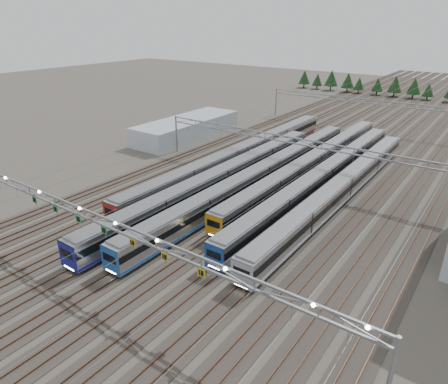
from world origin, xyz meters
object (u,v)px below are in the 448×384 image
Objects in this scene: train_a at (241,155)px; west_shed at (187,128)px; gantry_mid at (292,145)px; train_f at (342,188)px; train_e at (324,176)px; train_b at (221,179)px; gantry_far at (370,105)px; train_d at (314,162)px; train_c at (262,175)px; gantry_near at (117,229)px.

west_shed is (-22.62, 9.66, 0.06)m from train_a.
train_a is at bearing 176.56° from gantry_mid.
train_f is 47.24m from west_shed.
train_e is (18.00, -1.11, -0.15)m from train_a.
gantry_far is at bearing 83.31° from train_b.
train_e is 2.13× the size of west_shed.
gantry_mid and gantry_far have the same top height.
train_b is 1.06× the size of gantry_far.
train_b is 0.94× the size of train_d.
train_b is 0.89× the size of train_c.
west_shed is at bearing 165.15° from train_e.
gantry_near is at bearing -107.21° from train_f.
train_a is 1.17× the size of gantry_far.
west_shed is at bearing 172.01° from train_d.
train_d is 36.48m from west_shed.
train_a is 1.11× the size of train_f.
train_c is 8.09m from gantry_mid.
train_b reaches higher than train_d.
train_f is 1.99× the size of west_shed.
gantry_far is (-11.25, 48.64, 4.27)m from train_f.
train_a is 2.21× the size of west_shed.
west_shed is (-33.87, 10.34, -4.09)m from gantry_mid.
train_a is 42.58m from gantry_near.
gantry_near reaches higher than train_e.
gantry_mid is 35.65m from west_shed.
train_c is 1.19× the size of gantry_far.
train_e is (9.00, 6.10, -0.09)m from train_c.
train_e is at bearing 80.28° from gantry_near.
gantry_near is at bearing -86.25° from train_c.
gantry_far is 48.64m from west_shed.
west_shed is at bearing 162.79° from train_f.
train_e is 1.07× the size of train_f.
train_f is at bearing 26.35° from train_b.
train_d is 7.15m from gantry_mid.
gantry_near reaches higher than gantry_mid.
train_a is 1.17× the size of gantry_mid.
gantry_near reaches higher than train_b.
train_b is 1.99× the size of west_shed.
train_d is at bearing 69.11° from train_c.
gantry_mid reaches higher than train_f.
train_b is at bearing -153.65° from train_f.
train_a is at bearing 105.36° from gantry_near.
train_d is (13.50, 4.59, -0.13)m from train_a.
train_c is 51.75m from gantry_far.
gantry_far is 1.88× the size of west_shed.
gantry_mid is at bearing -16.97° from west_shed.
train_c is 1.05× the size of train_e.
train_c is 12.62m from train_d.
gantry_near is 85.12m from gantry_far.
train_f is 1.06× the size of gantry_near.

